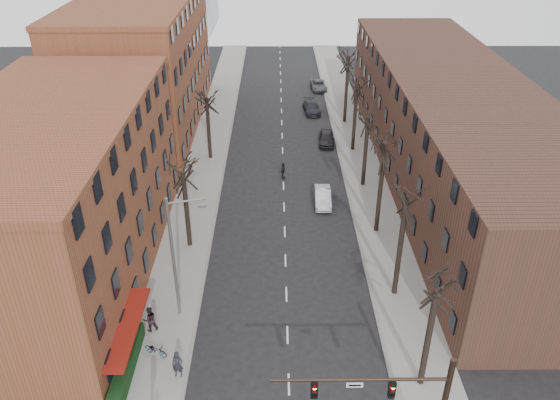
{
  "coord_description": "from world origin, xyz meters",
  "views": [
    {
      "loc": [
        -0.67,
        -17.91,
        25.07
      ],
      "look_at": [
        -0.4,
        18.38,
        4.0
      ],
      "focal_mm": 35.0,
      "sensor_mm": 36.0,
      "label": 1
    }
  ],
  "objects_px": {
    "silver_sedan": "(323,197)",
    "bicycle": "(156,350)",
    "parked_car_near": "(327,138)",
    "pedestrian_a": "(178,364)",
    "parked_car_mid": "(312,108)"
  },
  "relations": [
    {
      "from": "parked_car_mid",
      "to": "bicycle",
      "type": "bearing_deg",
      "value": -111.72
    },
    {
      "from": "silver_sedan",
      "to": "pedestrian_a",
      "type": "height_order",
      "value": "pedestrian_a"
    },
    {
      "from": "parked_car_near",
      "to": "pedestrian_a",
      "type": "relative_size",
      "value": 2.25
    },
    {
      "from": "parked_car_mid",
      "to": "pedestrian_a",
      "type": "bearing_deg",
      "value": -109.09
    },
    {
      "from": "parked_car_mid",
      "to": "pedestrian_a",
      "type": "distance_m",
      "value": 43.99
    },
    {
      "from": "bicycle",
      "to": "silver_sedan",
      "type": "bearing_deg",
      "value": -7.04
    },
    {
      "from": "silver_sedan",
      "to": "bicycle",
      "type": "distance_m",
      "value": 21.74
    },
    {
      "from": "pedestrian_a",
      "to": "bicycle",
      "type": "distance_m",
      "value": 2.36
    },
    {
      "from": "parked_car_near",
      "to": "parked_car_mid",
      "type": "distance_m",
      "value": 9.74
    },
    {
      "from": "parked_car_near",
      "to": "pedestrian_a",
      "type": "height_order",
      "value": "pedestrian_a"
    },
    {
      "from": "parked_car_near",
      "to": "bicycle",
      "type": "relative_size",
      "value": 2.54
    },
    {
      "from": "silver_sedan",
      "to": "parked_car_near",
      "type": "xyz_separation_m",
      "value": [
        1.41,
        13.05,
        0.02
      ]
    },
    {
      "from": "bicycle",
      "to": "parked_car_near",
      "type": "bearing_deg",
      "value": 2.67
    },
    {
      "from": "parked_car_near",
      "to": "bicycle",
      "type": "height_order",
      "value": "parked_car_near"
    },
    {
      "from": "pedestrian_a",
      "to": "bicycle",
      "type": "relative_size",
      "value": 1.13
    }
  ]
}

